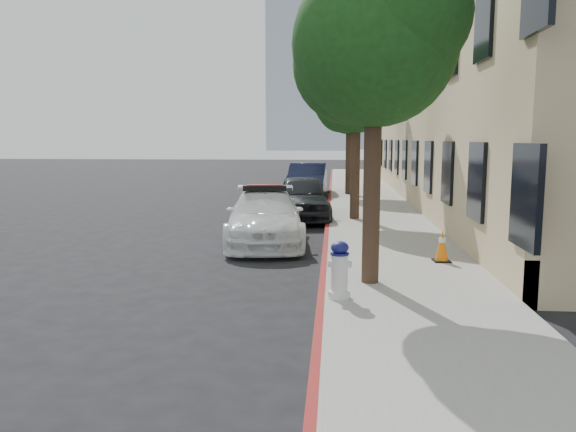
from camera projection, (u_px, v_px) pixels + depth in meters
The scene contains 14 objects.
ground at pixel (229, 263), 12.17m from camera, with size 120.00×120.00×0.00m, color black.
sidewalk at pixel (369, 206), 21.74m from camera, with size 3.20×50.00×0.15m, color gray.
curb_strip at pixel (329, 206), 21.86m from camera, with size 0.12×50.00×0.15m, color maroon.
building at pixel (488, 87), 25.54m from camera, with size 8.00×36.00×10.00m, color tan.
tower_left at pixel (308, 17), 126.85m from camera, with size 18.00×14.00×60.00m, color #9EA8B7.
tower_right at pixel (362, 61), 141.70m from camera, with size 14.00×14.00×44.00m, color #9EA8B7.
tree_near at pixel (377, 42), 9.36m from camera, with size 2.92×2.82×5.62m.
tree_mid at pixel (357, 90), 17.27m from camera, with size 2.77×2.64×5.43m.
tree_far at pixel (350, 100), 25.14m from camera, with size 3.10×3.00×5.81m.
police_car at pixel (265, 217), 14.34m from camera, with size 2.44×4.88×1.51m.
parked_car_mid at pixel (302, 197), 18.61m from camera, with size 1.74×4.32×1.47m, color black.
parked_car_far at pixel (308, 180), 25.67m from camera, with size 1.64×4.71×1.55m, color #161C37.
fire_hydrant at pixel (340, 270), 8.89m from camera, with size 0.38×0.35×0.92m.
traffic_cone at pixel (442, 246), 11.56m from camera, with size 0.37×0.37×0.66m.
Camera 1 is at (2.25, -11.77, 2.67)m, focal length 35.00 mm.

